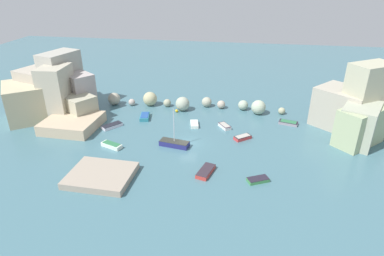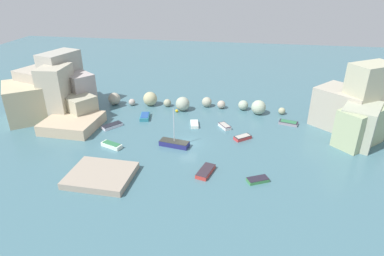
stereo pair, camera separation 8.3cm
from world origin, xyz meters
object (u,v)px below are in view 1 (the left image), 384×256
Objects in this scene: moored_boat_6 at (112,126)px; moored_boat_9 at (206,171)px; moored_boat_3 at (145,117)px; moored_boat_8 at (194,124)px; moored_boat_1 at (258,180)px; moored_boat_4 at (225,126)px; moored_boat_5 at (288,123)px; moored_boat_0 at (174,143)px; stone_dock at (101,175)px; moored_boat_10 at (112,168)px; moored_boat_2 at (112,145)px; channel_buoy at (177,111)px; moored_boat_7 at (243,137)px.

moored_boat_9 is (17.76, -11.52, 0.02)m from moored_boat_6.
moored_boat_3 reaches higher than moored_boat_8.
moored_boat_1 is 16.14m from moored_boat_4.
moored_boat_5 reaches higher than moored_boat_1.
moored_boat_0 is 1.61× the size of moored_boat_9.
stone_dock reaches higher than moored_boat_10.
moored_boat_2 is at bearing 83.60° from moored_boat_10.
stone_dock is 8.36m from moored_boat_2.
channel_buoy is at bearing 26.62° from moored_boat_8.
moored_boat_2 is 19.21m from moored_boat_4.
stone_dock is at bearing 140.21° from moored_boat_8.
moored_boat_8 is at bearing -62.56° from moored_boat_7.
moored_boat_1 is at bearing -15.33° from moored_boat_4.
moored_boat_3 reaches higher than channel_buoy.
moored_boat_4 is at bearing -128.36° from moored_boat_2.
moored_boat_1 is (12.59, -7.47, -0.21)m from moored_boat_0.
moored_boat_10 is (-8.87, -15.72, 0.06)m from moored_boat_8.
channel_buoy is at bearing -93.76° from moored_boat_2.
moored_boat_6 is (-9.70, -8.28, -0.01)m from channel_buoy.
moored_boat_5 is at bearing 39.34° from stone_dock.
moored_boat_0 reaches higher than moored_boat_10.
moored_boat_6 is at bearing -40.78° from moored_boat_7.
moored_boat_3 reaches higher than moored_boat_4.
moored_boat_3 is at bearing -55.47° from moored_boat_7.
moored_boat_1 is 1.03× the size of moored_boat_7.
moored_boat_1 is 0.78× the size of moored_boat_9.
moored_boat_7 is (-7.80, -6.99, 0.03)m from moored_boat_5.
moored_boat_10 is (-6.97, -7.97, -0.13)m from moored_boat_0.
moored_boat_9 is 0.89× the size of moored_boat_10.
moored_boat_4 is at bearing 136.53° from moored_boat_6.
moored_boat_1 is at bearing -91.16° from moored_boat_5.
moored_boat_2 reaches higher than moored_boat_6.
moored_boat_3 is at bearing -40.86° from moored_boat_0.
moored_boat_8 is 18.05m from moored_boat_10.
stone_dock is 2.21m from moored_boat_10.
moored_boat_8 is at bearing -118.03° from moored_boat_2.
moored_boat_0 is 2.23× the size of moored_boat_4.
moored_boat_7 is at bearing -148.34° from moored_boat_0.
moored_boat_1 is 6.91m from moored_boat_9.
moored_boat_5 is 0.95× the size of moored_boat_6.
moored_boat_10 is at bearing 73.54° from stone_dock.
moored_boat_9 is at bearing -109.49° from moored_boat_5.
moored_boat_8 is at bearing -124.90° from moored_boat_4.
moored_boat_0 is at bearing -133.21° from moored_boat_5.
moored_boat_9 is at bearing -22.62° from moored_boat_10.
moored_boat_2 is 20.62m from moored_boat_7.
moored_boat_5 is 10.47m from moored_boat_7.
channel_buoy is at bearing -80.38° from moored_boat_1.
moored_boat_3 is 14.80m from moored_boat_4.
moored_boat_5 is (20.48, -2.10, -0.00)m from channel_buoy.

